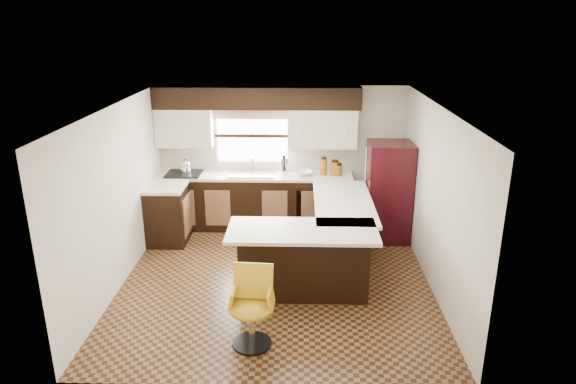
{
  "coord_description": "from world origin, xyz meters",
  "views": [
    {
      "loc": [
        0.33,
        -6.38,
        3.47
      ],
      "look_at": [
        0.15,
        0.45,
        1.13
      ],
      "focal_mm": 32.0,
      "sensor_mm": 36.0,
      "label": 1
    }
  ],
  "objects_px": {
    "peninsula_return": "(304,262)",
    "refrigerator": "(388,192)",
    "peninsula_long": "(339,232)",
    "bar_chair": "(251,309)"
  },
  "relations": [
    {
      "from": "peninsula_return",
      "to": "bar_chair",
      "type": "distance_m",
      "value": 1.3
    },
    {
      "from": "peninsula_return",
      "to": "refrigerator",
      "type": "relative_size",
      "value": 1.02
    },
    {
      "from": "peninsula_long",
      "to": "bar_chair",
      "type": "distance_m",
      "value": 2.41
    },
    {
      "from": "peninsula_long",
      "to": "bar_chair",
      "type": "relative_size",
      "value": 2.16
    },
    {
      "from": "peninsula_long",
      "to": "refrigerator",
      "type": "xyz_separation_m",
      "value": [
        0.83,
        0.83,
        0.36
      ]
    },
    {
      "from": "bar_chair",
      "to": "refrigerator",
      "type": "bearing_deg",
      "value": 60.51
    },
    {
      "from": "refrigerator",
      "to": "bar_chair",
      "type": "distance_m",
      "value": 3.56
    },
    {
      "from": "peninsula_long",
      "to": "refrigerator",
      "type": "height_order",
      "value": "refrigerator"
    },
    {
      "from": "peninsula_return",
      "to": "refrigerator",
      "type": "xyz_separation_m",
      "value": [
        1.36,
        1.81,
        0.36
      ]
    },
    {
      "from": "peninsula_long",
      "to": "peninsula_return",
      "type": "distance_m",
      "value": 1.11
    }
  ]
}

